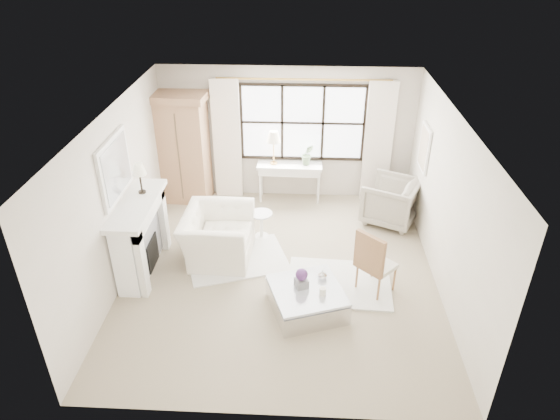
# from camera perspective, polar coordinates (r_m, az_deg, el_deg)

# --- Properties ---
(floor) EXTENTS (5.50, 5.50, 0.00)m
(floor) POSITION_cam_1_polar(r_m,az_deg,el_deg) (8.29, 0.04, -7.14)
(floor) COLOR tan
(floor) RESTS_ON ground
(ceiling) EXTENTS (5.50, 5.50, 0.00)m
(ceiling) POSITION_cam_1_polar(r_m,az_deg,el_deg) (7.00, 0.04, 10.75)
(ceiling) COLOR silver
(ceiling) RESTS_ON ground
(wall_back) EXTENTS (5.00, 0.00, 5.00)m
(wall_back) POSITION_cam_1_polar(r_m,az_deg,el_deg) (10.04, 0.83, 8.67)
(wall_back) COLOR beige
(wall_back) RESTS_ON ground
(wall_front) EXTENTS (5.00, 0.00, 5.00)m
(wall_front) POSITION_cam_1_polar(r_m,az_deg,el_deg) (5.32, -1.47, -13.48)
(wall_front) COLOR silver
(wall_front) RESTS_ON ground
(wall_left) EXTENTS (0.00, 5.50, 5.50)m
(wall_left) POSITION_cam_1_polar(r_m,az_deg,el_deg) (8.06, -18.02, 1.42)
(wall_left) COLOR beige
(wall_left) RESTS_ON ground
(wall_right) EXTENTS (0.00, 5.50, 5.50)m
(wall_right) POSITION_cam_1_polar(r_m,az_deg,el_deg) (7.85, 18.58, 0.54)
(wall_right) COLOR beige
(wall_right) RESTS_ON ground
(window_pane) EXTENTS (2.40, 0.02, 1.50)m
(window_pane) POSITION_cam_1_polar(r_m,az_deg,el_deg) (9.93, 2.59, 9.94)
(window_pane) COLOR white
(window_pane) RESTS_ON wall_back
(window_frame) EXTENTS (2.50, 0.04, 1.50)m
(window_frame) POSITION_cam_1_polar(r_m,az_deg,el_deg) (9.92, 2.59, 9.92)
(window_frame) COLOR black
(window_frame) RESTS_ON wall_back
(curtain_rod) EXTENTS (3.30, 0.04, 0.04)m
(curtain_rod) POSITION_cam_1_polar(r_m,az_deg,el_deg) (9.61, 2.71, 14.69)
(curtain_rod) COLOR #AC833C
(curtain_rod) RESTS_ON wall_back
(curtain_left) EXTENTS (0.55, 0.10, 2.47)m
(curtain_left) POSITION_cam_1_polar(r_m,az_deg,el_deg) (10.10, -6.08, 7.94)
(curtain_left) COLOR white
(curtain_left) RESTS_ON ground
(curtain_right) EXTENTS (0.55, 0.10, 2.47)m
(curtain_right) POSITION_cam_1_polar(r_m,az_deg,el_deg) (10.10, 11.15, 7.51)
(curtain_right) COLOR white
(curtain_right) RESTS_ON ground
(fireplace) EXTENTS (0.58, 1.66, 1.26)m
(fireplace) POSITION_cam_1_polar(r_m,az_deg,el_deg) (8.33, -15.81, -2.84)
(fireplace) COLOR white
(fireplace) RESTS_ON ground
(mirror_frame) EXTENTS (0.05, 1.15, 0.95)m
(mirror_frame) POSITION_cam_1_polar(r_m,az_deg,el_deg) (7.84, -18.37, 4.56)
(mirror_frame) COLOR white
(mirror_frame) RESTS_ON wall_left
(mirror_glass) EXTENTS (0.02, 1.00, 0.80)m
(mirror_glass) POSITION_cam_1_polar(r_m,az_deg,el_deg) (7.83, -18.16, 4.56)
(mirror_glass) COLOR silver
(mirror_glass) RESTS_ON wall_left
(art_frame) EXTENTS (0.04, 0.62, 0.82)m
(art_frame) POSITION_cam_1_polar(r_m,az_deg,el_deg) (9.24, 16.19, 6.83)
(art_frame) COLOR white
(art_frame) RESTS_ON wall_right
(art_canvas) EXTENTS (0.01, 0.52, 0.72)m
(art_canvas) POSITION_cam_1_polar(r_m,az_deg,el_deg) (9.24, 16.06, 6.84)
(art_canvas) COLOR beige
(art_canvas) RESTS_ON wall_right
(mantel_lamp) EXTENTS (0.22, 0.22, 0.51)m
(mantel_lamp) POSITION_cam_1_polar(r_m,az_deg,el_deg) (8.10, -15.83, 4.37)
(mantel_lamp) COLOR black
(mantel_lamp) RESTS_ON fireplace
(armoire) EXTENTS (1.17, 0.79, 2.24)m
(armoire) POSITION_cam_1_polar(r_m,az_deg,el_deg) (10.14, -11.15, 7.02)
(armoire) COLOR tan
(armoire) RESTS_ON floor
(console_table) EXTENTS (1.31, 0.48, 0.80)m
(console_table) POSITION_cam_1_polar(r_m,az_deg,el_deg) (10.22, 1.10, 3.24)
(console_table) COLOR white
(console_table) RESTS_ON floor
(console_lamp) EXTENTS (0.28, 0.28, 0.69)m
(console_lamp) POSITION_cam_1_polar(r_m,az_deg,el_deg) (9.84, -0.74, 8.26)
(console_lamp) COLOR #AA7E3B
(console_lamp) RESTS_ON console_table
(orchid_plant) EXTENTS (0.26, 0.22, 0.43)m
(orchid_plant) POSITION_cam_1_polar(r_m,az_deg,el_deg) (9.95, 3.17, 6.35)
(orchid_plant) COLOR #5C7850
(orchid_plant) RESTS_ON console_table
(side_table) EXTENTS (0.40, 0.40, 0.51)m
(side_table) POSITION_cam_1_polar(r_m,az_deg,el_deg) (9.00, -2.15, -1.31)
(side_table) COLOR white
(side_table) RESTS_ON floor
(rug_left) EXTENTS (1.92, 1.62, 0.03)m
(rug_left) POSITION_cam_1_polar(r_m,az_deg,el_deg) (8.60, -4.93, -5.61)
(rug_left) COLOR white
(rug_left) RESTS_ON floor
(rug_right) EXTENTS (1.70, 1.32, 0.03)m
(rug_right) POSITION_cam_1_polar(r_m,az_deg,el_deg) (8.11, 6.74, -8.26)
(rug_right) COLOR white
(rug_right) RESTS_ON floor
(club_armchair) EXTENTS (1.16, 1.32, 0.83)m
(club_armchair) POSITION_cam_1_polar(r_m,az_deg,el_deg) (8.51, -7.16, -2.90)
(club_armchair) COLOR white
(club_armchair) RESTS_ON floor
(wingback_chair) EXTENTS (1.25, 1.24, 0.86)m
(wingback_chair) POSITION_cam_1_polar(r_m,az_deg,el_deg) (9.66, 12.52, 0.98)
(wingback_chair) COLOR #9D9484
(wingback_chair) RESTS_ON floor
(french_chair) EXTENTS (0.68, 0.68, 1.08)m
(french_chair) POSITION_cam_1_polar(r_m,az_deg,el_deg) (7.89, 10.80, -7.19)
(french_chair) COLOR #9F6E43
(french_chair) RESTS_ON floor
(coffee_table) EXTENTS (1.27, 1.27, 0.38)m
(coffee_table) POSITION_cam_1_polar(r_m,az_deg,el_deg) (7.49, 3.07, -10.20)
(coffee_table) COLOR silver
(coffee_table) RESTS_ON floor
(planter_box) EXTENTS (0.23, 0.23, 0.13)m
(planter_box) POSITION_cam_1_polar(r_m,az_deg,el_deg) (7.36, 2.46, -8.33)
(planter_box) COLOR slate
(planter_box) RESTS_ON coffee_table
(planter_flowers) EXTENTS (0.18, 0.18, 0.18)m
(planter_flowers) POSITION_cam_1_polar(r_m,az_deg,el_deg) (7.27, 2.49, -7.37)
(planter_flowers) COLOR #522967
(planter_flowers) RESTS_ON planter_box
(pillar_candle) EXTENTS (0.10, 0.10, 0.12)m
(pillar_candle) POSITION_cam_1_polar(r_m,az_deg,el_deg) (7.24, 4.90, -9.26)
(pillar_candle) COLOR white
(pillar_candle) RESTS_ON coffee_table
(coffee_vase) EXTENTS (0.18, 0.18, 0.15)m
(coffee_vase) POSITION_cam_1_polar(r_m,az_deg,el_deg) (7.52, 4.87, -7.38)
(coffee_vase) COLOR white
(coffee_vase) RESTS_ON coffee_table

